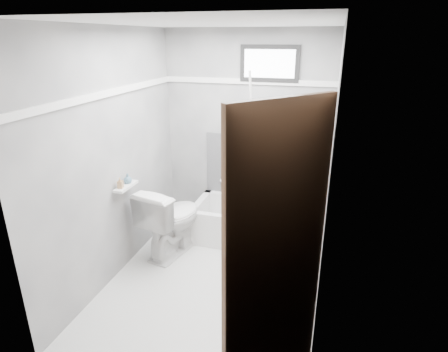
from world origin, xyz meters
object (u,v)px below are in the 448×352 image
at_px(bathtub, 256,224).
at_px(soap_bottle_b, 128,179).
at_px(office_chair, 300,198).
at_px(toilet, 172,220).
at_px(door, 314,297).
at_px(soap_bottle_a, 120,183).

relative_size(bathtub, soap_bottle_b, 14.29).
height_order(office_chair, toilet, office_chair).
height_order(office_chair, door, door).
bearing_deg(toilet, soap_bottle_b, 55.31).
bearing_deg(toilet, bathtub, -136.08).
distance_m(bathtub, soap_bottle_a, 1.69).
distance_m(office_chair, soap_bottle_a, 1.98).
xyz_separation_m(door, soap_bottle_b, (-1.92, 1.39, -0.04)).
bearing_deg(bathtub, door, -71.25).
bearing_deg(soap_bottle_b, soap_bottle_a, -90.08).
xyz_separation_m(bathtub, soap_bottle_b, (-1.17, -0.82, 0.75)).
relative_size(toilet, soap_bottle_b, 7.73).
bearing_deg(soap_bottle_a, toilet, 53.88).
xyz_separation_m(toilet, soap_bottle_b, (-0.32, -0.30, 0.56)).
height_order(door, soap_bottle_a, door).
height_order(door, soap_bottle_b, door).
relative_size(office_chair, toilet, 1.14).
bearing_deg(door, bathtub, 108.75).
xyz_separation_m(bathtub, door, (0.75, -2.21, 0.79)).
height_order(toilet, soap_bottle_b, soap_bottle_b).
xyz_separation_m(office_chair, toilet, (-1.33, -0.57, -0.19)).
height_order(bathtub, door, door).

